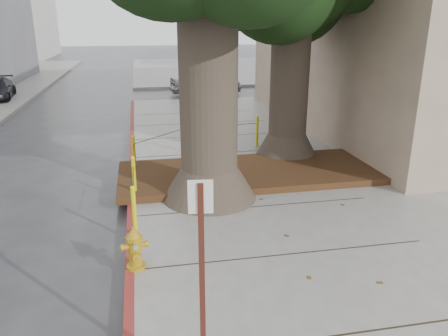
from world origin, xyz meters
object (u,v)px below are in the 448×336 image
(signpost, at_px, (202,278))
(car_red, at_px, (342,78))
(fire_hydrant, at_px, (135,248))
(car_silver, at_px, (206,82))

(signpost, distance_m, car_red, 23.62)
(fire_hydrant, distance_m, signpost, 2.78)
(fire_hydrant, height_order, signpost, signpost)
(car_silver, height_order, car_red, car_silver)
(fire_hydrant, bearing_deg, signpost, -84.55)
(signpost, relative_size, car_silver, 0.60)
(fire_hydrant, relative_size, signpost, 0.30)
(fire_hydrant, bearing_deg, car_silver, 67.73)
(fire_hydrant, xyz_separation_m, car_red, (12.10, 18.15, 0.12))
(signpost, bearing_deg, fire_hydrant, 111.82)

